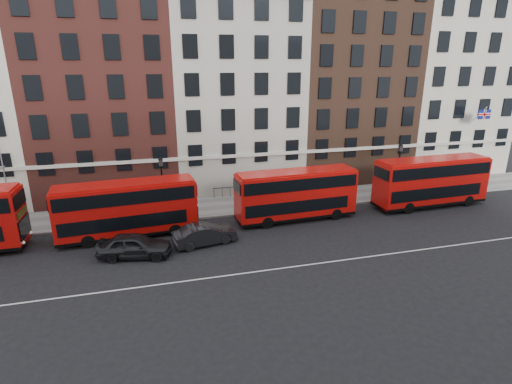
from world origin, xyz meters
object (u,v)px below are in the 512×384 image
object	(u,v)px
bus_d	(431,181)
car_rear	(135,246)
traffic_light	(486,167)
car_front	(205,234)
bus_c	(296,194)
bus_b	(127,208)

from	to	relation	value
bus_d	car_rear	bearing A→B (deg)	-174.29
bus_d	traffic_light	bearing A→B (deg)	15.65
bus_d	car_front	bearing A→B (deg)	-174.55
traffic_light	bus_c	bearing A→B (deg)	-172.55
bus_b	traffic_light	size ratio (longest dim) A/B	3.17
car_front	traffic_light	bearing A→B (deg)	-90.32
bus_b	bus_d	xyz separation A→B (m)	(26.58, 0.00, 0.12)
bus_b	car_front	distance (m)	6.32
bus_b	car_rear	bearing A→B (deg)	-86.85
bus_c	car_front	size ratio (longest dim) A/B	2.21
bus_c	car_front	world-z (taller)	bus_c
bus_c	car_rear	bearing A→B (deg)	-167.12
car_front	car_rear	bearing A→B (deg)	87.95
bus_c	car_rear	size ratio (longest dim) A/B	2.09
car_rear	traffic_light	xyz separation A→B (m)	(34.99, 6.53, 1.61)
bus_d	bus_c	bearing A→B (deg)	177.75
car_rear	traffic_light	size ratio (longest dim) A/B	1.50
car_front	traffic_light	distance (m)	30.66
car_front	bus_d	bearing A→B (deg)	-93.42
bus_c	car_front	bearing A→B (deg)	-163.25
bus_b	car_front	size ratio (longest dim) A/B	2.23
bus_c	bus_d	bearing A→B (deg)	-2.84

